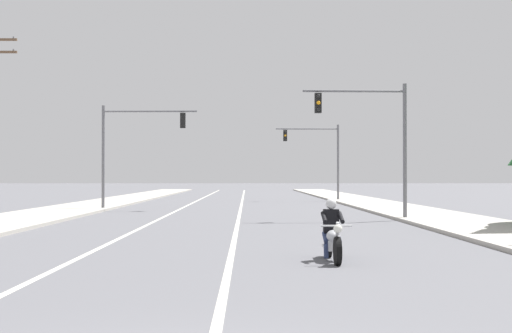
{
  "coord_description": "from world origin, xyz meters",
  "views": [
    {
      "loc": [
        0.66,
        -6.15,
        1.98
      ],
      "look_at": [
        1.06,
        25.32,
        2.44
      ],
      "focal_mm": 48.62,
      "sensor_mm": 36.0,
      "label": 1
    }
  ],
  "objects_px": {
    "motorcycle_with_rider": "(332,236)",
    "traffic_signal_near_right": "(375,130)",
    "traffic_signal_mid_right": "(320,150)",
    "traffic_signal_near_left": "(131,140)"
  },
  "relations": [
    {
      "from": "traffic_signal_near_left",
      "to": "traffic_signal_mid_right",
      "type": "relative_size",
      "value": 1.0
    },
    {
      "from": "motorcycle_with_rider",
      "to": "traffic_signal_near_left",
      "type": "xyz_separation_m",
      "value": [
        -8.89,
        24.86,
        3.56
      ]
    },
    {
      "from": "motorcycle_with_rider",
      "to": "traffic_signal_mid_right",
      "type": "height_order",
      "value": "traffic_signal_mid_right"
    },
    {
      "from": "traffic_signal_near_left",
      "to": "traffic_signal_mid_right",
      "type": "xyz_separation_m",
      "value": [
        12.8,
        14.96,
        -0.03
      ]
    },
    {
      "from": "motorcycle_with_rider",
      "to": "traffic_signal_near_right",
      "type": "relative_size",
      "value": 0.35
    },
    {
      "from": "motorcycle_with_rider",
      "to": "traffic_signal_near_left",
      "type": "relative_size",
      "value": 0.35
    },
    {
      "from": "motorcycle_with_rider",
      "to": "traffic_signal_mid_right",
      "type": "xyz_separation_m",
      "value": [
        3.91,
        39.82,
        3.53
      ]
    },
    {
      "from": "traffic_signal_near_right",
      "to": "traffic_signal_near_left",
      "type": "bearing_deg",
      "value": 142.24
    },
    {
      "from": "motorcycle_with_rider",
      "to": "traffic_signal_near_right",
      "type": "distance_m",
      "value": 15.88
    },
    {
      "from": "traffic_signal_near_right",
      "to": "traffic_signal_mid_right",
      "type": "height_order",
      "value": "same"
    }
  ]
}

